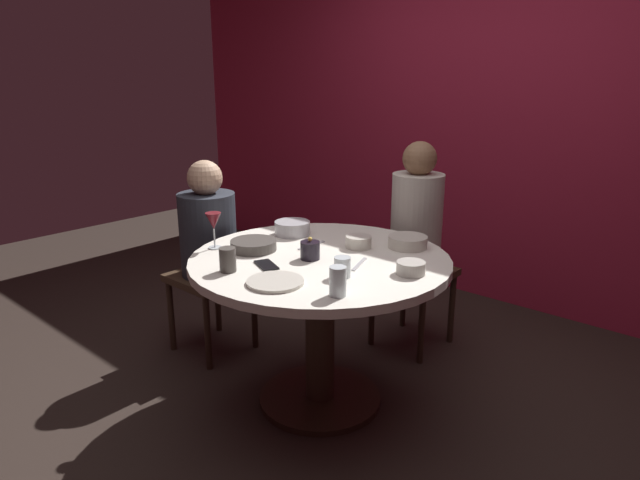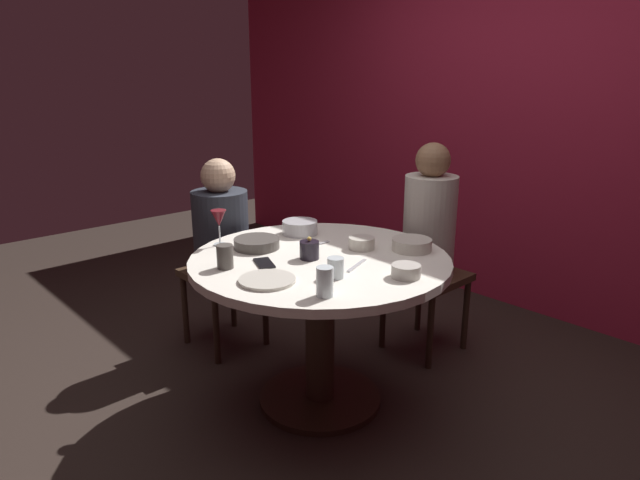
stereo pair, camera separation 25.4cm
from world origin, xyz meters
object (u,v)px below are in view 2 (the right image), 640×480
cup_by_right_diner (336,268)px  bowl_salad_center (406,271)px  dinner_plate (267,280)px  bowl_serving_large (300,227)px  bowl_rice_portion (362,243)px  dining_table (320,293)px  wine_glass (219,220)px  candle_holder (309,250)px  bowl_sauce_side (257,243)px  cup_by_left_diner (225,257)px  seated_diner_left (221,233)px  cell_phone (264,263)px  seated_diner_back (429,227)px  bowl_small_white (412,245)px  cup_near_candle (325,282)px

cup_by_right_diner → bowl_salad_center: bearing=48.4°
dinner_plate → bowl_serving_large: (-0.44, 0.55, 0.03)m
bowl_serving_large → bowl_rice_portion: size_ratio=1.47×
dining_table → wine_glass: bearing=-152.8°
dining_table → bowl_rice_portion: 0.31m
wine_glass → candle_holder: bearing=22.1°
bowl_rice_portion → bowl_sauce_side: bearing=-133.8°
wine_glass → bowl_serving_large: size_ratio=0.96×
candle_holder → cup_by_left_diner: size_ratio=1.00×
candle_holder → bowl_rice_portion: size_ratio=0.83×
dinner_plate → candle_holder: bearing=107.8°
candle_holder → wine_glass: (-0.45, -0.18, 0.09)m
seated_diner_left → cell_phone: (0.74, -0.25, 0.06)m
seated_diner_back → dining_table: bearing=0.0°
bowl_rice_portion → cup_by_right_diner: (0.20, -0.37, 0.01)m
bowl_serving_large → bowl_sauce_side: (0.05, -0.31, -0.01)m
seated_diner_back → bowl_serving_large: 0.74m
cell_phone → dining_table: bearing=3.3°
bowl_small_white → cup_by_right_diner: cup_by_right_diner is taller
bowl_rice_portion → cup_by_left_diner: cup_by_left_diner is taller
cup_by_right_diner → seated_diner_back: bearing=104.3°
seated_diner_back → wine_glass: (-0.47, -1.07, 0.14)m
dining_table → bowl_serving_large: bowl_serving_large is taller
seated_diner_back → bowl_salad_center: seated_diner_back is taller
bowl_rice_portion → cup_near_candle: bearing=-59.6°
dinner_plate → bowl_salad_center: (0.35, 0.45, 0.02)m
candle_holder → bowl_salad_center: (0.45, 0.13, -0.01)m
dining_table → bowl_rice_portion: bearing=78.5°
seated_diner_back → cup_by_right_diner: seated_diner_back is taller
bowl_rice_portion → wine_glass: bearing=-137.6°
cup_by_right_diner → bowl_small_white: bearing=92.4°
candle_holder → bowl_salad_center: 0.47m
dining_table → wine_glass: wine_glass is taller
bowl_sauce_side → cup_by_right_diner: size_ratio=2.54×
seated_diner_left → cup_near_candle: (1.19, -0.31, 0.12)m
candle_holder → bowl_serving_large: (-0.34, 0.23, -0.01)m
seated_diner_left → bowl_small_white: 1.13m
dinner_plate → bowl_serving_large: bowl_serving_large is taller
seated_diner_back → bowl_serving_large: bearing=-28.4°
bowl_rice_portion → cup_by_left_diner: (-0.21, -0.64, 0.02)m
seated_diner_left → bowl_small_white: seated_diner_left is taller
bowl_salad_center → bowl_small_white: 0.38m
wine_glass → bowl_salad_center: wine_glass is taller
seated_diner_left → bowl_salad_center: 1.28m
bowl_serving_large → wine_glass: bearing=-105.3°
bowl_small_white → bowl_rice_portion: (-0.18, -0.16, 0.00)m
cup_by_right_diner → bowl_sauce_side: bearing=179.7°
bowl_small_white → bowl_salad_center: bearing=-55.2°
bowl_salad_center → cup_by_right_diner: cup_by_right_diner is taller
bowl_sauce_side → cup_by_left_diner: cup_by_left_diner is taller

